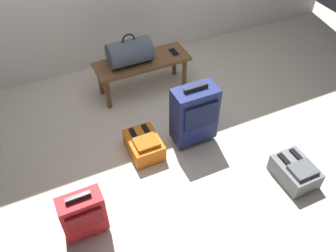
% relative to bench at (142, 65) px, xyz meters
% --- Properties ---
extents(ground_plane, '(6.60, 6.60, 0.00)m').
position_rel_bench_xyz_m(ground_plane, '(-0.02, -0.90, -0.33)').
color(ground_plane, beige).
extents(bench, '(1.00, 0.36, 0.39)m').
position_rel_bench_xyz_m(bench, '(0.00, 0.00, 0.00)').
color(bench, brown).
rests_on(bench, ground).
extents(duffel_bag_slate, '(0.44, 0.26, 0.34)m').
position_rel_bench_xyz_m(duffel_bag_slate, '(-0.13, -0.00, 0.19)').
color(duffel_bag_slate, '#475160').
rests_on(duffel_bag_slate, bench).
extents(cell_phone, '(0.07, 0.14, 0.01)m').
position_rel_bench_xyz_m(cell_phone, '(0.37, -0.01, 0.06)').
color(cell_phone, '#191E4C').
rests_on(cell_phone, bench).
extents(suitcase_upright_navy, '(0.40, 0.24, 0.64)m').
position_rel_bench_xyz_m(suitcase_upright_navy, '(0.14, -0.92, 0.00)').
color(suitcase_upright_navy, navy).
rests_on(suitcase_upright_navy, ground).
extents(suitcase_small_red, '(0.32, 0.18, 0.46)m').
position_rel_bench_xyz_m(suitcase_small_red, '(-1.05, -1.44, -0.09)').
color(suitcase_small_red, red).
rests_on(suitcase_small_red, ground).
extents(backpack_grey, '(0.28, 0.38, 0.21)m').
position_rel_bench_xyz_m(backpack_grey, '(0.71, -1.70, -0.23)').
color(backpack_grey, slate).
rests_on(backpack_grey, ground).
extents(backpack_orange, '(0.28, 0.38, 0.21)m').
position_rel_bench_xyz_m(backpack_orange, '(-0.35, -0.87, -0.23)').
color(backpack_orange, orange).
rests_on(backpack_orange, ground).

